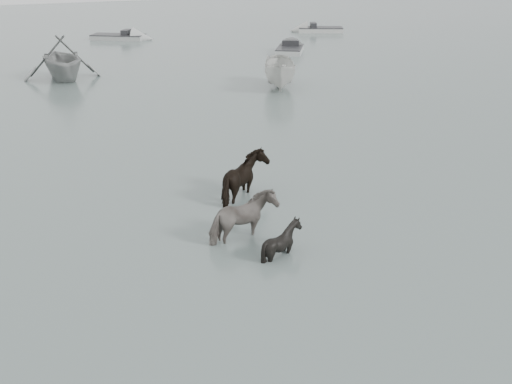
% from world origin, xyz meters
% --- Properties ---
extents(ground, '(140.00, 140.00, 0.00)m').
position_xyz_m(ground, '(0.00, 0.00, 0.00)').
color(ground, '#4D5C57').
rests_on(ground, ground).
extents(pony_pinto, '(1.91, 1.20, 1.49)m').
position_xyz_m(pony_pinto, '(-0.42, -0.09, 0.75)').
color(pony_pinto, black).
rests_on(pony_pinto, ground).
extents(pony_dark, '(1.95, 2.07, 1.66)m').
position_xyz_m(pony_dark, '(0.77, 2.47, 0.83)').
color(pony_dark, black).
rests_on(pony_dark, ground).
extents(pony_black, '(1.36, 1.29, 1.20)m').
position_xyz_m(pony_black, '(0.11, -1.21, 0.60)').
color(pony_black, black).
rests_on(pony_black, ground).
extents(rowboat_trail, '(4.21, 4.86, 2.52)m').
position_xyz_m(rowboat_trail, '(-1.50, 22.24, 1.26)').
color(rowboat_trail, gray).
rests_on(rowboat_trail, ground).
extents(boat_small, '(3.17, 4.47, 1.62)m').
position_xyz_m(boat_small, '(8.29, 15.65, 0.81)').
color(boat_small, beige).
rests_on(boat_small, ground).
extents(skiff_port, '(3.72, 4.59, 0.75)m').
position_xyz_m(skiff_port, '(13.68, 25.22, 0.38)').
color(skiff_port, '#ADAFAD').
rests_on(skiff_port, ground).
extents(skiff_mid, '(5.46, 4.31, 0.75)m').
position_xyz_m(skiff_mid, '(4.56, 36.06, 0.38)').
color(skiff_mid, '#A0A3A0').
rests_on(skiff_mid, ground).
extents(skiff_star, '(5.19, 3.57, 0.75)m').
position_xyz_m(skiff_star, '(20.76, 33.68, 0.38)').
color(skiff_star, '#BABAB5').
rests_on(skiff_star, ground).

